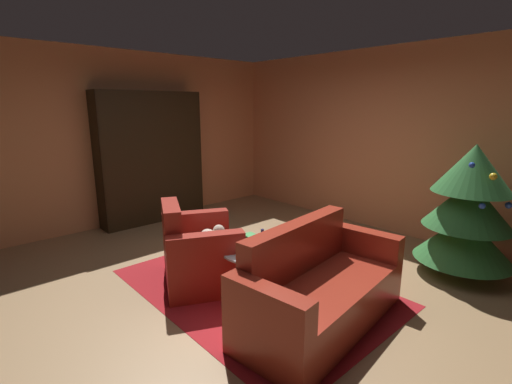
{
  "coord_description": "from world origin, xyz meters",
  "views": [
    {
      "loc": [
        2.73,
        -2.49,
        1.89
      ],
      "look_at": [
        -0.22,
        0.18,
        0.95
      ],
      "focal_mm": 25.6,
      "sensor_mm": 36.0,
      "label": 1
    }
  ],
  "objects_px": {
    "couch_red": "(319,290)",
    "coffee_table": "(255,254)",
    "decorated_tree": "(468,209)",
    "bottle_on_table": "(262,246)",
    "armchair_red": "(198,254)",
    "book_stack_on_table": "(250,242)",
    "bookshelf_unit": "(158,158)"
  },
  "relations": [
    {
      "from": "coffee_table",
      "to": "bookshelf_unit",
      "type": "bearing_deg",
      "value": 170.17
    },
    {
      "from": "armchair_red",
      "to": "book_stack_on_table",
      "type": "distance_m",
      "value": 0.65
    },
    {
      "from": "bottle_on_table",
      "to": "decorated_tree",
      "type": "xyz_separation_m",
      "value": [
        1.08,
        2.11,
        0.19
      ]
    },
    {
      "from": "armchair_red",
      "to": "decorated_tree",
      "type": "distance_m",
      "value": 3.02
    },
    {
      "from": "couch_red",
      "to": "coffee_table",
      "type": "xyz_separation_m",
      "value": [
        -0.76,
        -0.08,
        0.12
      ]
    },
    {
      "from": "couch_red",
      "to": "decorated_tree",
      "type": "xyz_separation_m",
      "value": [
        0.5,
        1.97,
        0.47
      ]
    },
    {
      "from": "bookshelf_unit",
      "to": "decorated_tree",
      "type": "xyz_separation_m",
      "value": [
        4.22,
        1.54,
        -0.27
      ]
    },
    {
      "from": "book_stack_on_table",
      "to": "decorated_tree",
      "type": "bearing_deg",
      "value": 57.5
    },
    {
      "from": "armchair_red",
      "to": "couch_red",
      "type": "height_order",
      "value": "armchair_red"
    },
    {
      "from": "couch_red",
      "to": "coffee_table",
      "type": "relative_size",
      "value": 2.68
    },
    {
      "from": "couch_red",
      "to": "bottle_on_table",
      "type": "relative_size",
      "value": 6.5
    },
    {
      "from": "bottle_on_table",
      "to": "decorated_tree",
      "type": "relative_size",
      "value": 0.19
    },
    {
      "from": "book_stack_on_table",
      "to": "bottle_on_table",
      "type": "height_order",
      "value": "bottle_on_table"
    },
    {
      "from": "bookshelf_unit",
      "to": "decorated_tree",
      "type": "relative_size",
      "value": 1.42
    },
    {
      "from": "coffee_table",
      "to": "decorated_tree",
      "type": "height_order",
      "value": "decorated_tree"
    },
    {
      "from": "bookshelf_unit",
      "to": "bottle_on_table",
      "type": "xyz_separation_m",
      "value": [
        3.14,
        -0.57,
        -0.46
      ]
    },
    {
      "from": "couch_red",
      "to": "book_stack_on_table",
      "type": "xyz_separation_m",
      "value": [
        -0.81,
        -0.09,
        0.24
      ]
    },
    {
      "from": "coffee_table",
      "to": "decorated_tree",
      "type": "xyz_separation_m",
      "value": [
        1.26,
        2.05,
        0.35
      ]
    },
    {
      "from": "decorated_tree",
      "to": "couch_red",
      "type": "bearing_deg",
      "value": -104.21
    },
    {
      "from": "coffee_table",
      "to": "armchair_red",
      "type": "bearing_deg",
      "value": -153.85
    },
    {
      "from": "armchair_red",
      "to": "bookshelf_unit",
      "type": "bearing_deg",
      "value": 161.22
    },
    {
      "from": "coffee_table",
      "to": "bottle_on_table",
      "type": "xyz_separation_m",
      "value": [
        0.18,
        -0.06,
        0.16
      ]
    },
    {
      "from": "bookshelf_unit",
      "to": "book_stack_on_table",
      "type": "distance_m",
      "value": 3.0
    },
    {
      "from": "decorated_tree",
      "to": "book_stack_on_table",
      "type": "bearing_deg",
      "value": -122.5
    },
    {
      "from": "coffee_table",
      "to": "bottle_on_table",
      "type": "relative_size",
      "value": 2.42
    },
    {
      "from": "bookshelf_unit",
      "to": "coffee_table",
      "type": "distance_m",
      "value": 3.07
    },
    {
      "from": "book_stack_on_table",
      "to": "decorated_tree",
      "type": "relative_size",
      "value": 0.15
    },
    {
      "from": "bookshelf_unit",
      "to": "book_stack_on_table",
      "type": "xyz_separation_m",
      "value": [
        2.91,
        -0.52,
        -0.5
      ]
    },
    {
      "from": "bookshelf_unit",
      "to": "decorated_tree",
      "type": "height_order",
      "value": "bookshelf_unit"
    },
    {
      "from": "armchair_red",
      "to": "book_stack_on_table",
      "type": "height_order",
      "value": "armchair_red"
    },
    {
      "from": "couch_red",
      "to": "book_stack_on_table",
      "type": "distance_m",
      "value": 0.85
    },
    {
      "from": "coffee_table",
      "to": "bottle_on_table",
      "type": "height_order",
      "value": "bottle_on_table"
    }
  ]
}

